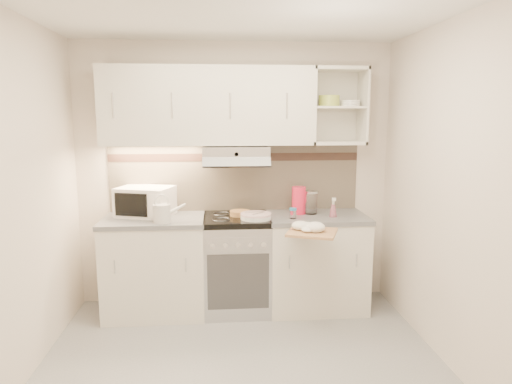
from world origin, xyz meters
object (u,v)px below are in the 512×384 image
watering_can (163,212)px  pink_pitcher (299,200)px  glass_jar (311,202)px  microwave (145,201)px  cutting_board (312,232)px  electric_range (237,263)px  plate_stack (256,216)px  spray_bottle (333,209)px

watering_can → pink_pitcher: bearing=-6.9°
glass_jar → microwave: bearing=178.4°
cutting_board → glass_jar: bearing=100.0°
electric_range → glass_jar: size_ratio=4.12×
pink_pitcher → plate_stack: bearing=-144.3°
spray_bottle → cutting_board: size_ratio=0.49×
microwave → spray_bottle: microwave is taller
electric_range → microwave: bearing=173.3°
microwave → watering_can: bearing=-38.4°
electric_range → spray_bottle: size_ratio=4.79×
glass_jar → spray_bottle: bearing=-39.2°
microwave → glass_jar: bearing=16.2°
pink_pitcher → glass_jar: bearing=4.6°
pink_pitcher → glass_jar: size_ratio=1.18×
electric_range → spray_bottle: 1.03m
plate_stack → microwave: bearing=167.9°
spray_bottle → cutting_board: 0.53m
watering_can → cutting_board: size_ratio=0.75×
electric_range → pink_pitcher: size_ratio=3.48×
plate_stack → pink_pitcher: size_ratio=1.08×
pink_pitcher → electric_range: bearing=-161.7°
microwave → glass_jar: microwave is taller
watering_can → pink_pitcher: size_ratio=1.11×
plate_stack → glass_jar: 0.57m
watering_can → electric_range: bearing=-2.3°
electric_range → cutting_board: size_ratio=2.35×
electric_range → watering_can: watering_can is taller
plate_stack → glass_jar: (0.54, 0.17, 0.08)m
pink_pitcher → cutting_board: pink_pitcher is taller
microwave → cutting_board: bearing=-5.5°
glass_jar → spray_bottle: (0.17, -0.14, -0.04)m
electric_range → pink_pitcher: pink_pitcher is taller
glass_jar → cutting_board: size_ratio=0.57×
electric_range → glass_jar: 0.90m
cutting_board → pink_pitcher: bearing=111.5°
watering_can → pink_pitcher: pink_pitcher is taller
plate_stack → spray_bottle: bearing=2.4°
microwave → pink_pitcher: microwave is taller
cutting_board → electric_range: bearing=159.7°
pink_pitcher → glass_jar: (0.12, -0.01, -0.02)m
cutting_board → watering_can: bearing=-174.2°
electric_range → microwave: 1.02m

